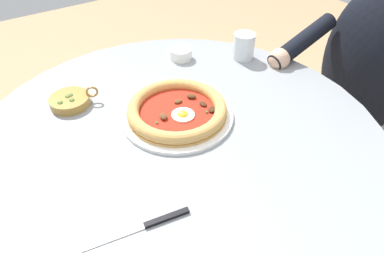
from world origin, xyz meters
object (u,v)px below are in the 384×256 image
(diner_person, at_px, (350,112))
(dining_table, at_px, (180,175))
(cafe_chair_diner, at_px, (378,96))
(steak_knife, at_px, (153,223))
(water_glass, at_px, (244,48))
(ramekin_capers, at_px, (181,53))
(pizza_on_plate, at_px, (177,111))
(olive_pan, at_px, (70,101))

(diner_person, bearing_deg, dining_table, -93.43)
(diner_person, distance_m, cafe_chair_diner, 0.15)
(dining_table, relative_size, steak_knife, 5.01)
(water_glass, relative_size, diner_person, 0.07)
(steak_knife, bearing_deg, water_glass, 124.89)
(water_glass, distance_m, ramekin_capers, 0.21)
(pizza_on_plate, relative_size, diner_person, 0.25)
(water_glass, distance_m, diner_person, 0.51)
(pizza_on_plate, height_order, ramekin_capers, pizza_on_plate)
(water_glass, height_order, olive_pan, water_glass)
(diner_person, height_order, cafe_chair_diner, diner_person)
(water_glass, relative_size, olive_pan, 0.65)
(olive_pan, bearing_deg, pizza_on_plate, 45.29)
(ramekin_capers, relative_size, olive_pan, 0.55)
(pizza_on_plate, bearing_deg, olive_pan, -134.71)
(dining_table, bearing_deg, ramekin_capers, 145.88)
(water_glass, height_order, diner_person, diner_person)
(steak_knife, xyz_separation_m, cafe_chair_diner, (-0.14, 1.07, -0.22))
(ramekin_capers, distance_m, diner_person, 0.69)
(diner_person, bearing_deg, cafe_chair_diner, 85.82)
(steak_knife, bearing_deg, olive_pan, 179.86)
(water_glass, height_order, ramekin_capers, water_glass)
(pizza_on_plate, height_order, diner_person, diner_person)
(olive_pan, height_order, cafe_chair_diner, cafe_chair_diner)
(dining_table, distance_m, cafe_chair_diner, 0.89)
(pizza_on_plate, height_order, steak_knife, pizza_on_plate)
(cafe_chair_diner, bearing_deg, pizza_on_plate, -97.04)
(steak_knife, xyz_separation_m, ramekin_capers, (-0.50, 0.39, 0.02))
(diner_person, bearing_deg, olive_pan, -108.24)
(cafe_chair_diner, bearing_deg, water_glass, -115.85)
(dining_table, height_order, water_glass, water_glass)
(dining_table, distance_m, pizza_on_plate, 0.19)
(steak_knife, bearing_deg, pizza_on_plate, 139.49)
(dining_table, xyz_separation_m, diner_person, (0.04, 0.74, -0.07))
(olive_pan, relative_size, cafe_chair_diner, 0.14)
(steak_knife, relative_size, cafe_chair_diner, 0.23)
(pizza_on_plate, bearing_deg, water_glass, 112.22)
(dining_table, xyz_separation_m, steak_knife, (0.20, -0.18, 0.17))
(water_glass, bearing_deg, steak_knife, -55.11)
(pizza_on_plate, xyz_separation_m, cafe_chair_diner, (0.11, 0.86, -0.23))
(pizza_on_plate, xyz_separation_m, steak_knife, (0.25, -0.21, -0.02))
(steak_knife, distance_m, olive_pan, 0.46)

